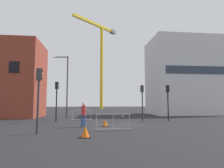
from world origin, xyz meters
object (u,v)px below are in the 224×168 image
at_px(traffic_light_far, 142,97).
at_px(pedestrian_walking, 84,113).
at_px(construction_crane, 101,53).
at_px(traffic_light_corner, 168,97).
at_px(traffic_light_island, 39,89).
at_px(traffic_cone_orange, 85,132).
at_px(traffic_light_near, 57,95).
at_px(streetlamp_tall, 66,81).
at_px(traffic_cone_on_verge, 105,123).

xyz_separation_m(traffic_light_far, pedestrian_walking, (-5.61, -4.20, -1.36)).
distance_m(construction_crane, traffic_light_corner, 40.61).
xyz_separation_m(traffic_light_island, traffic_cone_orange, (2.79, -1.49, -2.29)).
relative_size(traffic_light_corner, traffic_cone_orange, 5.93).
relative_size(traffic_light_near, pedestrian_walking, 2.11).
height_order(streetlamp_tall, traffic_light_island, streetlamp_tall).
height_order(streetlamp_tall, traffic_light_far, streetlamp_tall).
distance_m(streetlamp_tall, traffic_light_near, 4.89).
bearing_deg(traffic_light_far, traffic_light_corner, -6.41).
relative_size(construction_crane, traffic_light_island, 6.62).
xyz_separation_m(traffic_light_corner, traffic_cone_orange, (-7.87, -8.40, -2.13)).
bearing_deg(traffic_light_far, traffic_cone_on_verge, -135.00).
bearing_deg(traffic_cone_orange, traffic_light_corner, 46.88).
xyz_separation_m(streetlamp_tall, traffic_light_island, (0.00, -11.79, -1.79)).
xyz_separation_m(traffic_light_near, pedestrian_walking, (2.73, -4.26, -1.51)).
relative_size(streetlamp_tall, pedestrian_walking, 4.14).
distance_m(traffic_light_far, traffic_cone_orange, 10.41).
bearing_deg(traffic_light_near, pedestrian_walking, -57.33).
bearing_deg(traffic_light_island, pedestrian_walking, 49.92).
bearing_deg(pedestrian_walking, traffic_light_corner, 25.70).
bearing_deg(traffic_light_island, construction_crane, 82.64).
xyz_separation_m(traffic_light_far, traffic_cone_orange, (-5.34, -8.69, -2.13)).
bearing_deg(traffic_light_near, traffic_light_far, -0.37).
bearing_deg(construction_crane, traffic_light_far, -86.41).
distance_m(streetlamp_tall, traffic_light_corner, 11.89).
relative_size(traffic_light_near, traffic_cone_orange, 6.33).
bearing_deg(traffic_cone_orange, traffic_cone_on_verge, 73.99).
relative_size(streetlamp_tall, traffic_light_far, 2.09).
distance_m(traffic_light_near, traffic_cone_orange, 9.52).
height_order(traffic_light_far, traffic_cone_orange, traffic_light_far).
xyz_separation_m(traffic_cone_orange, traffic_cone_on_verge, (1.35, 4.70, -0.04)).
bearing_deg(streetlamp_tall, traffic_light_near, -92.62).
height_order(construction_crane, traffic_cone_orange, construction_crane).
xyz_separation_m(construction_crane, traffic_cone_orange, (-2.98, -46.21, -16.14)).
bearing_deg(traffic_light_island, traffic_cone_orange, -28.08).
bearing_deg(traffic_cone_orange, pedestrian_walking, 93.53).
bearing_deg(traffic_light_corner, traffic_cone_on_verge, -150.40).
distance_m(construction_crane, traffic_cone_on_verge, 44.58).
height_order(streetlamp_tall, traffic_cone_orange, streetlamp_tall).
height_order(traffic_light_near, traffic_light_corner, traffic_light_near).
bearing_deg(traffic_light_corner, streetlamp_tall, 155.41).
relative_size(traffic_light_island, traffic_cone_on_verge, 7.28).
xyz_separation_m(pedestrian_walking, traffic_cone_on_verge, (1.63, 0.22, -0.81)).
bearing_deg(pedestrian_walking, traffic_light_island, -130.08).
bearing_deg(streetlamp_tall, traffic_light_island, -89.98).
bearing_deg(traffic_light_far, traffic_light_island, -138.49).
bearing_deg(traffic_cone_orange, streetlamp_tall, 101.89).
relative_size(pedestrian_walking, traffic_cone_orange, 3.00).
distance_m(traffic_light_corner, traffic_cone_on_verge, 7.80).
bearing_deg(traffic_cone_orange, traffic_light_island, 151.92).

